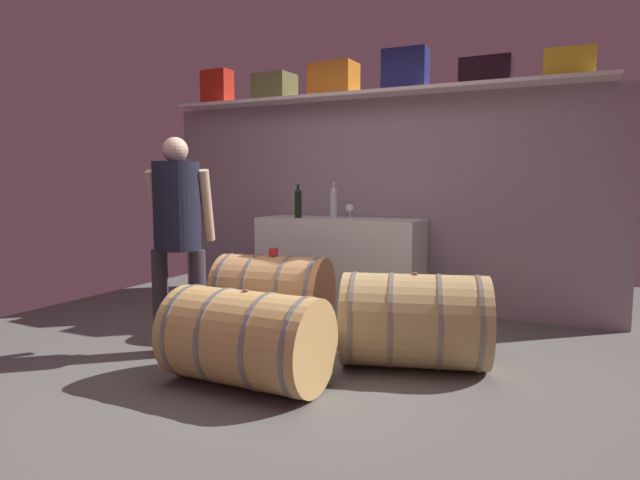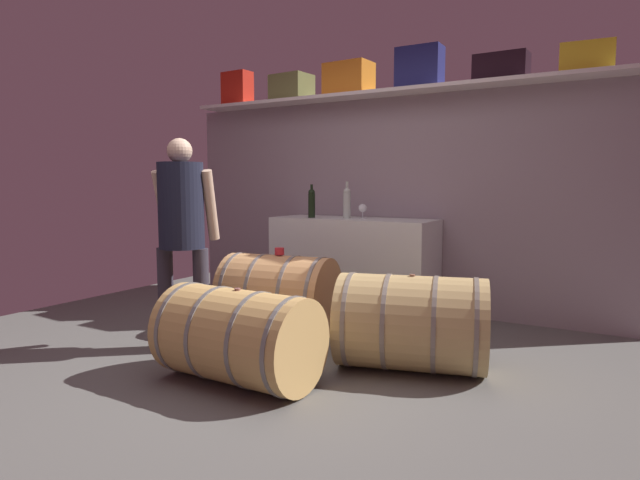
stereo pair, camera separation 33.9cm
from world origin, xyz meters
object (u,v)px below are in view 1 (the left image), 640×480
wine_glass (350,208)px  tasting_cup (273,252)px  work_cabinet (340,264)px  wine_bottle_dark (298,203)px  toolcase_orange (334,80)px  toolcase_black (486,71)px  wine_barrel_far (246,338)px  toolcase_red (217,87)px  wine_barrel_flank (414,321)px  toolcase_navy (405,70)px  wine_bottle_clear (334,202)px  winemaker_pouring (177,222)px  wine_barrel_near (273,295)px  toolcase_yellow (569,64)px  toolcase_olive (274,87)px

wine_glass → tasting_cup: 1.09m
work_cabinet → wine_bottle_dark: wine_bottle_dark is taller
wine_glass → toolcase_orange: bearing=145.1°
toolcase_black → wine_barrel_far: bearing=-113.4°
toolcase_red → wine_bottle_dark: size_ratio=1.13×
wine_barrel_flank → tasting_cup: size_ratio=14.39×
toolcase_navy → toolcase_red: bearing=179.5°
wine_glass → wine_barrel_flank: wine_glass is taller
wine_bottle_clear → wine_barrel_far: 2.14m
winemaker_pouring → wine_barrel_flank: bearing=-6.4°
tasting_cup → wine_bottle_dark: bearing=105.4°
toolcase_navy → wine_barrel_flank: 2.44m
toolcase_orange → tasting_cup: bearing=-86.2°
wine_barrel_flank → winemaker_pouring: 1.75m
wine_barrel_near → toolcase_yellow: bearing=22.2°
toolcase_olive → toolcase_black: 2.05m
toolcase_olive → work_cabinet: toolcase_olive is taller
wine_bottle_clear → wine_barrel_far: (0.31, -1.99, -0.74)m
toolcase_red → wine_barrel_far: (1.75, -2.18, -1.92)m
toolcase_yellow → tasting_cup: size_ratio=5.09×
toolcase_orange → tasting_cup: (0.02, -1.19, -1.51)m
wine_barrel_near → wine_bottle_clear: bearing=77.1°
wine_bottle_dark → winemaker_pouring: winemaker_pouring is taller
toolcase_orange → wine_bottle_dark: size_ratio=1.38×
wine_glass → toolcase_black: bearing=8.3°
toolcase_black → work_cabinet: bearing=-170.5°
wine_bottle_dark → winemaker_pouring: bearing=-95.1°
toolcase_red → winemaker_pouring: size_ratio=0.23×
wine_glass → wine_barrel_far: bearing=-85.4°
wine_barrel_near → tasting_cup: (0.01, 0.00, 0.35)m
wine_barrel_flank → toolcase_olive: bearing=126.2°
toolcase_orange → toolcase_yellow: toolcase_orange is taller
wine_glass → toolcase_olive: bearing=169.2°
toolcase_red → winemaker_pouring: bearing=-59.9°
toolcase_navy → wine_barrel_near: toolcase_navy is taller
wine_glass → wine_barrel_far: 2.13m
toolcase_olive → toolcase_navy: (1.35, 0.00, 0.05)m
toolcase_orange → toolcase_black: (1.41, 0.00, -0.04)m
wine_barrel_far → wine_barrel_flank: wine_barrel_flank is taller
toolcase_navy → wine_glass: (-0.46, -0.17, -1.24)m
wine_bottle_clear → winemaker_pouring: bearing=-105.4°
wine_bottle_clear → wine_bottle_dark: wine_bottle_clear is taller
wine_bottle_clear → toolcase_orange: bearing=115.2°
tasting_cup → wine_glass: bearing=77.6°
toolcase_orange → wine_barrel_near: 2.21m
wine_barrel_flank → toolcase_navy: bearing=93.5°
work_cabinet → wine_bottle_clear: 0.59m
toolcase_red → wine_bottle_dark: (1.12, -0.30, -1.19)m
toolcase_orange → wine_barrel_near: (0.01, -1.19, -1.86)m
toolcase_navy → wine_bottle_clear: size_ratio=1.16×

